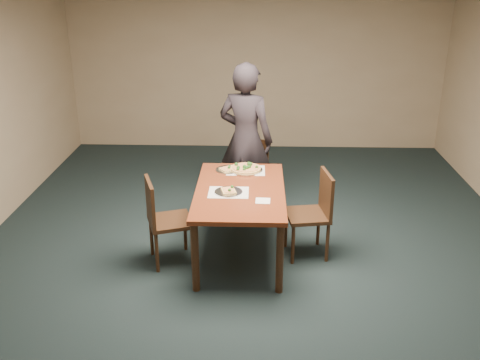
{
  "coord_description": "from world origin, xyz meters",
  "views": [
    {
      "loc": [
        0.03,
        -4.62,
        2.86
      ],
      "look_at": [
        -0.14,
        0.35,
        0.85
      ],
      "focal_mm": 40.0,
      "sensor_mm": 36.0,
      "label": 1
    }
  ],
  "objects_px": {
    "diner": "(246,140)",
    "pizza_pan": "(246,168)",
    "slice_plate_near": "(229,191)",
    "chair_left": "(162,217)",
    "chair_far": "(249,173)",
    "chair_right": "(315,209)",
    "slice_plate_far": "(228,169)",
    "dining_table": "(240,197)"
  },
  "relations": [
    {
      "from": "chair_left",
      "to": "pizza_pan",
      "type": "relative_size",
      "value": 2.46
    },
    {
      "from": "dining_table",
      "to": "diner",
      "type": "height_order",
      "value": "diner"
    },
    {
      "from": "diner",
      "to": "pizza_pan",
      "type": "distance_m",
      "value": 0.6
    },
    {
      "from": "slice_plate_far",
      "to": "chair_left",
      "type": "bearing_deg",
      "value": -131.47
    },
    {
      "from": "slice_plate_far",
      "to": "dining_table",
      "type": "bearing_deg",
      "value": -74.38
    },
    {
      "from": "dining_table",
      "to": "chair_right",
      "type": "relative_size",
      "value": 1.65
    },
    {
      "from": "chair_left",
      "to": "chair_right",
      "type": "distance_m",
      "value": 1.56
    },
    {
      "from": "pizza_pan",
      "to": "slice_plate_near",
      "type": "xyz_separation_m",
      "value": [
        -0.16,
        -0.62,
        -0.01
      ]
    },
    {
      "from": "chair_far",
      "to": "chair_left",
      "type": "bearing_deg",
      "value": -108.57
    },
    {
      "from": "slice_plate_near",
      "to": "chair_left",
      "type": "bearing_deg",
      "value": -172.4
    },
    {
      "from": "chair_left",
      "to": "diner",
      "type": "xyz_separation_m",
      "value": [
        0.8,
        1.28,
        0.41
      ]
    },
    {
      "from": "pizza_pan",
      "to": "diner",
      "type": "bearing_deg",
      "value": 91.52
    },
    {
      "from": "chair_right",
      "to": "diner",
      "type": "bearing_deg",
      "value": -153.98
    },
    {
      "from": "dining_table",
      "to": "chair_far",
      "type": "distance_m",
      "value": 1.08
    },
    {
      "from": "pizza_pan",
      "to": "dining_table",
      "type": "bearing_deg",
      "value": -94.9
    },
    {
      "from": "dining_table",
      "to": "chair_left",
      "type": "bearing_deg",
      "value": -167.1
    },
    {
      "from": "diner",
      "to": "pizza_pan",
      "type": "xyz_separation_m",
      "value": [
        0.02,
        -0.58,
        -0.15
      ]
    },
    {
      "from": "diner",
      "to": "chair_left",
      "type": "bearing_deg",
      "value": 79.27
    },
    {
      "from": "chair_right",
      "to": "pizza_pan",
      "type": "height_order",
      "value": "chair_right"
    },
    {
      "from": "chair_far",
      "to": "diner",
      "type": "xyz_separation_m",
      "value": [
        -0.04,
        0.04,
        0.41
      ]
    },
    {
      "from": "dining_table",
      "to": "slice_plate_near",
      "type": "relative_size",
      "value": 5.36
    },
    {
      "from": "dining_table",
      "to": "chair_right",
      "type": "distance_m",
      "value": 0.79
    },
    {
      "from": "chair_far",
      "to": "pizza_pan",
      "type": "xyz_separation_m",
      "value": [
        -0.03,
        -0.54,
        0.26
      ]
    },
    {
      "from": "slice_plate_near",
      "to": "slice_plate_far",
      "type": "distance_m",
      "value": 0.62
    },
    {
      "from": "chair_left",
      "to": "slice_plate_near",
      "type": "bearing_deg",
      "value": -101.63
    },
    {
      "from": "diner",
      "to": "slice_plate_far",
      "type": "relative_size",
      "value": 6.59
    },
    {
      "from": "slice_plate_far",
      "to": "pizza_pan",
      "type": "bearing_deg",
      "value": -0.41
    },
    {
      "from": "chair_far",
      "to": "dining_table",
      "type": "bearing_deg",
      "value": -78.37
    },
    {
      "from": "chair_right",
      "to": "chair_left",
      "type": "bearing_deg",
      "value": -90.7
    },
    {
      "from": "dining_table",
      "to": "chair_far",
      "type": "xyz_separation_m",
      "value": [
        0.07,
        1.07,
        -0.14
      ]
    },
    {
      "from": "pizza_pan",
      "to": "slice_plate_far",
      "type": "height_order",
      "value": "pizza_pan"
    },
    {
      "from": "chair_far",
      "to": "pizza_pan",
      "type": "bearing_deg",
      "value": -77.41
    },
    {
      "from": "chair_right",
      "to": "pizza_pan",
      "type": "bearing_deg",
      "value": -132.47
    },
    {
      "from": "chair_far",
      "to": "slice_plate_near",
      "type": "height_order",
      "value": "chair_far"
    },
    {
      "from": "diner",
      "to": "slice_plate_near",
      "type": "xyz_separation_m",
      "value": [
        -0.14,
        -1.2,
        -0.16
      ]
    },
    {
      "from": "chair_far",
      "to": "chair_left",
      "type": "xyz_separation_m",
      "value": [
        -0.85,
        -1.25,
        0.0
      ]
    },
    {
      "from": "pizza_pan",
      "to": "slice_plate_near",
      "type": "height_order",
      "value": "pizza_pan"
    },
    {
      "from": "pizza_pan",
      "to": "slice_plate_near",
      "type": "relative_size",
      "value": 1.32
    },
    {
      "from": "diner",
      "to": "chair_far",
      "type": "bearing_deg",
      "value": 162.2
    },
    {
      "from": "dining_table",
      "to": "pizza_pan",
      "type": "xyz_separation_m",
      "value": [
        0.05,
        0.53,
        0.12
      ]
    },
    {
      "from": "chair_right",
      "to": "slice_plate_far",
      "type": "bearing_deg",
      "value": -126.63
    },
    {
      "from": "dining_table",
      "to": "slice_plate_far",
      "type": "xyz_separation_m",
      "value": [
        -0.15,
        0.53,
        0.1
      ]
    }
  ]
}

